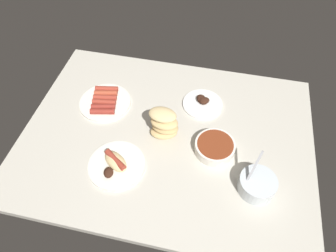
{
  "coord_description": "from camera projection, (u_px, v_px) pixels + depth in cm",
  "views": [
    {
      "loc": [
        -16.57,
        73.23,
        101.89
      ],
      "look_at": [
        0.03,
        -2.36,
        3.0
      ],
      "focal_mm": 32.31,
      "sensor_mm": 36.0,
      "label": 1
    }
  ],
  "objects": [
    {
      "name": "ground_plane",
      "position": [
        167.0,
        137.0,
        1.28
      ],
      "size": [
        120.0,
        90.0,
        3.0
      ],
      "primitive_type": "cube",
      "color": "beige"
    },
    {
      "name": "plate_sausages",
      "position": [
        105.0,
        101.0,
        1.37
      ],
      "size": [
        23.17,
        23.17,
        3.52
      ],
      "color": "white",
      "rests_on": "ground_plane"
    },
    {
      "name": "plate_grilled_meat",
      "position": [
        203.0,
        103.0,
        1.36
      ],
      "size": [
        18.01,
        18.01,
        3.8
      ],
      "color": "white",
      "rests_on": "ground_plane"
    },
    {
      "name": "bread_stack",
      "position": [
        164.0,
        124.0,
        1.21
      ],
      "size": [
        12.9,
        9.71,
        14.4
      ],
      "color": "#DBB77A",
      "rests_on": "ground_plane"
    },
    {
      "name": "plate_hotdog_assembled",
      "position": [
        116.0,
        164.0,
        1.16
      ],
      "size": [
        22.18,
        22.18,
        5.61
      ],
      "color": "white",
      "rests_on": "ground_plane"
    },
    {
      "name": "bowl_chili",
      "position": [
        215.0,
        147.0,
        1.2
      ],
      "size": [
        15.96,
        15.96,
        4.57
      ],
      "color": "white",
      "rests_on": "ground_plane"
    },
    {
      "name": "bowl_coleslaw",
      "position": [
        257.0,
        184.0,
        1.09
      ],
      "size": [
        13.46,
        13.46,
        15.79
      ],
      "color": "silver",
      "rests_on": "ground_plane"
    }
  ]
}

